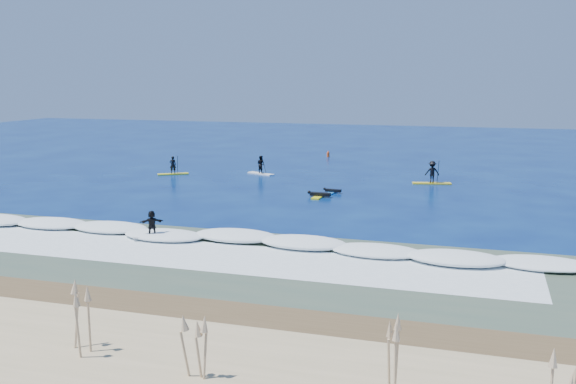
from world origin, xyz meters
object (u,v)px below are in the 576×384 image
(sup_paddler_right, at_px, (432,174))
(prone_paddler_near, at_px, (319,195))
(prone_paddler_far, at_px, (332,191))
(wave_surfer, at_px, (152,225))
(sup_paddler_left, at_px, (173,168))
(marker_buoy, at_px, (328,154))
(sup_paddler_center, at_px, (261,166))

(sup_paddler_right, bearing_deg, prone_paddler_near, -143.88)
(prone_paddler_far, distance_m, wave_surfer, 18.46)
(sup_paddler_right, distance_m, prone_paddler_far, 9.89)
(sup_paddler_right, bearing_deg, sup_paddler_left, 171.12)
(sup_paddler_right, height_order, prone_paddler_far, sup_paddler_right)
(marker_buoy, bearing_deg, prone_paddler_far, -75.62)
(marker_buoy, bearing_deg, sup_paddler_right, -50.50)
(prone_paddler_far, height_order, wave_surfer, wave_surfer)
(sup_paddler_center, bearing_deg, sup_paddler_right, 21.65)
(sup_paddler_left, relative_size, sup_paddler_right, 0.83)
(sup_paddler_right, xyz_separation_m, prone_paddler_far, (-7.13, -6.81, -0.76))
(prone_paddler_near, relative_size, prone_paddler_far, 1.22)
(sup_paddler_center, height_order, sup_paddler_right, sup_paddler_right)
(sup_paddler_center, relative_size, wave_surfer, 1.40)
(sup_paddler_left, distance_m, marker_buoy, 20.37)
(prone_paddler_far, relative_size, marker_buoy, 2.46)
(sup_paddler_left, distance_m, prone_paddler_far, 17.28)
(sup_paddler_center, xyz_separation_m, prone_paddler_near, (8.16, -9.79, -0.59))
(sup_paddler_right, bearing_deg, wave_surfer, -131.92)
(prone_paddler_near, height_order, wave_surfer, wave_surfer)
(prone_paddler_far, bearing_deg, wave_surfer, 165.66)
(sup_paddler_center, distance_m, wave_surfer, 25.23)
(prone_paddler_far, bearing_deg, sup_paddler_left, 78.20)
(sup_paddler_left, height_order, sup_paddler_right, sup_paddler_right)
(sup_paddler_right, bearing_deg, marker_buoy, 116.55)
(sup_paddler_left, height_order, sup_paddler_center, sup_paddler_center)
(sup_paddler_left, distance_m, prone_paddler_near, 17.49)
(wave_surfer, xyz_separation_m, marker_buoy, (0.50, 39.78, -0.53))
(sup_paddler_center, height_order, prone_paddler_near, sup_paddler_center)
(prone_paddler_near, distance_m, prone_paddler_far, 2.11)
(prone_paddler_near, bearing_deg, prone_paddler_far, -12.94)
(sup_paddler_right, height_order, wave_surfer, sup_paddler_right)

